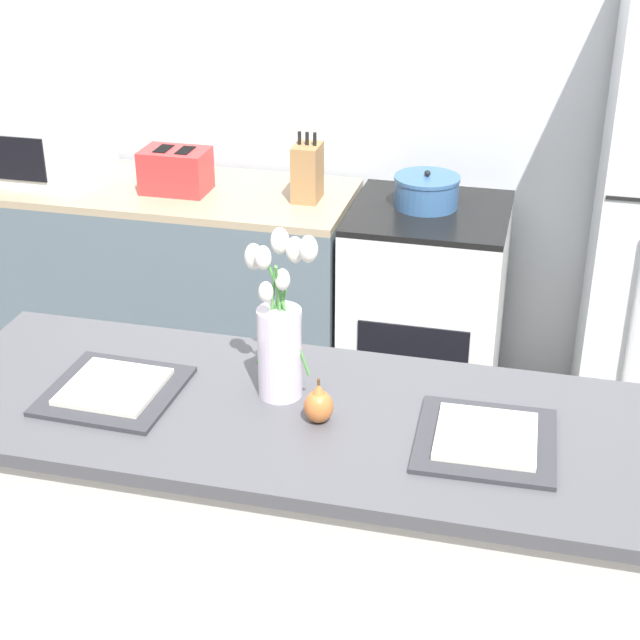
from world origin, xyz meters
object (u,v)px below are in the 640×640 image
Objects in this scene: plate_setting_left at (114,389)px; plate_setting_right at (486,439)px; stove_range at (424,315)px; flower_vase at (280,333)px; knife_block at (307,172)px; microwave at (43,146)px; toaster at (176,170)px; pear_figurine at (319,405)px; cooking_pot at (427,191)px.

plate_setting_left and plate_setting_right have the same top height.
flower_vase is (-0.15, -1.53, 0.68)m from stove_range.
flower_vase is at bearing -77.90° from knife_block.
plate_setting_left is at bearing -108.83° from stove_range.
toaster is at bearing -2.82° from microwave.
microwave is at bearing 122.73° from plate_setting_left.
flower_vase reaches higher than knife_block.
pear_figurine is 0.35× the size of plate_setting_left.
flower_vase reaches higher than microwave.
cooking_pot reaches higher than plate_setting_right.
microwave is at bearing 133.87° from pear_figurine.
pear_figurine is 1.69m from knife_block.
flower_vase is at bearing -94.88° from cooking_pot.
plate_setting_left is (-0.52, 0.00, -0.03)m from pear_figurine.
flower_vase is 0.20m from pear_figurine.
flower_vase reaches higher than cooking_pot.
microwave is (-1.04, 1.63, 0.06)m from plate_setting_left.
plate_setting_left is at bearing -73.93° from toaster.
flower_vase reaches higher than plate_setting_right.
stove_range is at bearing 102.30° from plate_setting_right.
plate_setting_right is 1.15× the size of toaster.
plate_setting_right is 1.70m from cooking_pot.
plate_setting_left is (-0.55, -1.63, 0.52)m from stove_range.
stove_range is at bearing 0.02° from microwave.
stove_range is 1.86× the size of microwave.
pear_figurine is 0.24× the size of microwave.
cooking_pot is 0.46m from knife_block.
toaster reaches higher than plate_setting_left.
stove_range is 1.79m from plate_setting_left.
knife_block is (0.07, 1.62, 0.04)m from plate_setting_left.
pear_figurine reaches higher than plate_setting_left.
cooking_pot is (0.01, 1.66, -0.05)m from pear_figurine.
plate_setting_left is 0.67× the size of microwave.
plate_setting_left is 1.00× the size of plate_setting_right.
pear_figurine is at bearing -74.62° from knife_block.
plate_setting_left is at bearing -166.41° from flower_vase.
cooking_pot is at bearing 4.28° from knife_block.
stove_range is 3.19× the size of toaster.
plate_setting_right is at bearing -77.24° from cooking_pot.
toaster is 0.53m from knife_block.
pear_figurine is at bearing -179.61° from plate_setting_right.
stove_range is 1.15m from toaster.
knife_block is (-0.46, -0.03, 0.05)m from cooking_pot.
flower_vase is 1.58× the size of knife_block.
stove_range is 0.51m from cooking_pot.
flower_vase reaches higher than stove_range.
plate_setting_left is 1.63m from knife_block.
stove_range is 1.70m from microwave.
microwave is at bearing -178.79° from cooking_pot.
cooking_pot is (-0.02, 0.03, 0.51)m from stove_range.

